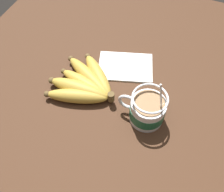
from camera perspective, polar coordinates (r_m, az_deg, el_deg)
table at (r=75.62cm, az=4.63°, el=-2.98°), size 122.83×122.83×3.90cm
coffee_mug at (r=68.70cm, az=8.01°, el=-3.19°), size 13.47×9.77×16.51cm
banana_bunch at (r=76.14cm, az=-6.17°, el=2.74°), size 21.38×21.90×4.55cm
napkin at (r=82.72cm, az=3.08°, el=6.72°), size 20.49×17.00×0.60cm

